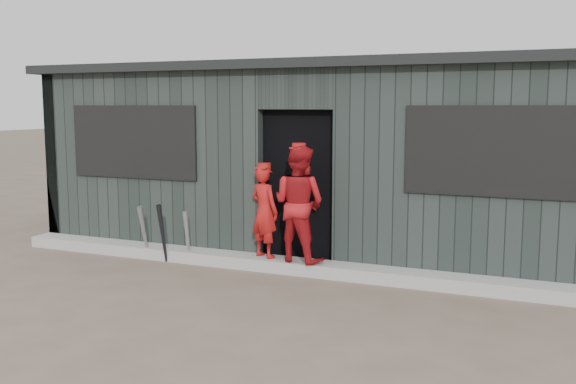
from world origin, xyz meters
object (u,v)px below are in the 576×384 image
at_px(player_grey_back, 335,213).
at_px(bat_right, 163,234).
at_px(bat_mid, 187,237).
at_px(player_red_right, 299,204).
at_px(dugout, 334,158).
at_px(player_red_left, 264,211).
at_px(bat_left, 144,232).

bearing_deg(player_grey_back, bat_right, 29.05).
bearing_deg(bat_mid, player_red_right, 4.49).
bearing_deg(dugout, player_red_left, -101.39).
xyz_separation_m(bat_mid, dugout, (1.38, 1.81, 0.94)).
distance_m(bat_left, dugout, 2.90).
height_order(bat_right, player_red_left, player_red_left).
height_order(bat_left, dugout, dugout).
relative_size(bat_right, dugout, 0.10).
bearing_deg(player_grey_back, dugout, -64.80).
height_order(bat_mid, player_red_right, player_red_right).
distance_m(bat_right, dugout, 2.71).
bearing_deg(bat_left, bat_right, -13.97).
distance_m(bat_left, bat_mid, 0.65).
distance_m(bat_mid, player_grey_back, 1.96).
bearing_deg(player_grey_back, player_red_right, 75.17).
bearing_deg(player_grey_back, bat_left, 23.97).
distance_m(player_red_left, player_grey_back, 0.98).
xyz_separation_m(bat_left, bat_right, (0.35, -0.09, 0.02)).
relative_size(bat_left, player_grey_back, 0.57).
height_order(player_red_right, player_grey_back, player_red_right).
bearing_deg(bat_left, player_red_left, 6.09).
xyz_separation_m(bat_right, player_red_left, (1.34, 0.27, 0.34)).
bearing_deg(player_red_left, bat_left, 27.92).
distance_m(player_red_right, player_grey_back, 0.75).
height_order(bat_right, dugout, dugout).
bearing_deg(bat_mid, player_grey_back, 24.46).
xyz_separation_m(player_red_right, player_grey_back, (0.24, 0.68, -0.21)).
bearing_deg(player_red_right, bat_left, 16.52).
height_order(bat_mid, player_grey_back, player_grey_back).
distance_m(player_red_left, player_red_right, 0.49).
height_order(bat_right, player_grey_back, player_grey_back).
xyz_separation_m(bat_left, player_grey_back, (2.41, 0.84, 0.29)).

